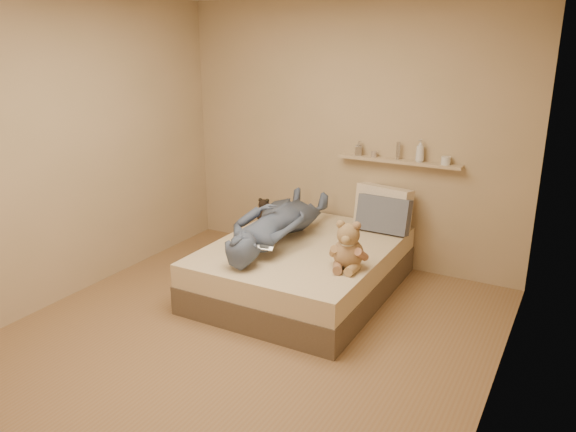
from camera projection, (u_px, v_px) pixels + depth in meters
The scene contains 10 objects.
room at pixel (244, 174), 4.01m from camera, with size 3.80×3.80×3.80m.
bed at pixel (303, 268), 5.12m from camera, with size 1.50×1.90×0.45m.
game_console at pixel (265, 247), 4.62m from camera, with size 0.16×0.09×0.05m.
teddy_bear at pixel (348, 249), 4.48m from camera, with size 0.33×0.33×0.41m.
dark_plush at pixel (264, 212), 5.61m from camera, with size 0.17×0.17×0.25m.
pillow_cream at pixel (383, 207), 5.47m from camera, with size 0.55×0.16×0.40m, color beige.
pillow_grey at pixel (384, 215), 5.34m from camera, with size 0.50×0.14×0.34m, color slate.
person at pixel (276, 222), 5.06m from camera, with size 0.58×1.60×0.38m, color #444E6B.
wall_shelf at pixel (398, 161), 5.35m from camera, with size 1.20×0.12×0.03m, color tan.
shelf_bottles at pixel (407, 152), 5.29m from camera, with size 0.94×0.11×0.21m.
Camera 1 is at (2.16, -3.27, 2.24)m, focal length 35.00 mm.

